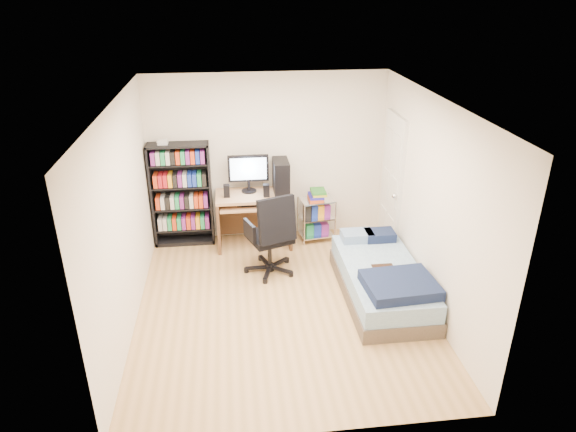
{
  "coord_description": "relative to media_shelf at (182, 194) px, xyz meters",
  "views": [
    {
      "loc": [
        -0.56,
        -5.27,
        3.64
      ],
      "look_at": [
        0.12,
        0.4,
        1.02
      ],
      "focal_mm": 32.0,
      "sensor_mm": 36.0,
      "label": 1
    }
  ],
  "objects": [
    {
      "name": "door",
      "position": [
        3.01,
        -0.49,
        0.2
      ],
      "size": [
        0.12,
        0.8,
        2.0
      ],
      "color": "silver",
      "rests_on": "room"
    },
    {
      "name": "office_chair",
      "position": [
        1.22,
        -1.05,
        -0.43
      ],
      "size": [
        0.89,
        0.89,
        1.17
      ],
      "rotation": [
        0.0,
        0.0,
        0.34
      ],
      "color": "black",
      "rests_on": "room"
    },
    {
      "name": "computer_desk",
      "position": [
        1.15,
        -0.13,
        -0.06
      ],
      "size": [
        1.09,
        0.63,
        1.37
      ],
      "color": "tan",
      "rests_on": "room"
    },
    {
      "name": "room",
      "position": [
        1.29,
        -1.84,
        0.45
      ],
      "size": [
        3.58,
        4.08,
        2.58
      ],
      "color": "tan",
      "rests_on": "ground"
    },
    {
      "name": "media_shelf",
      "position": [
        0.0,
        0.0,
        0.0
      ],
      "size": [
        0.87,
        0.29,
        1.62
      ],
      "color": "black",
      "rests_on": "room"
    },
    {
      "name": "wire_cart",
      "position": [
        1.99,
        -0.14,
        -0.26
      ],
      "size": [
        0.56,
        0.44,
        0.82
      ],
      "rotation": [
        0.0,
        0.0,
        0.15
      ],
      "color": "silver",
      "rests_on": "room"
    },
    {
      "name": "bed",
      "position": [
        2.55,
        -1.8,
        -0.56
      ],
      "size": [
        0.94,
        1.89,
        0.54
      ],
      "color": "brown",
      "rests_on": "room"
    }
  ]
}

